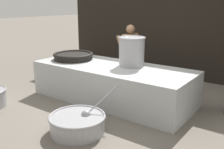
{
  "coord_description": "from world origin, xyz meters",
  "views": [
    {
      "loc": [
        3.29,
        -4.55,
        2.15
      ],
      "look_at": [
        0.0,
        0.0,
        0.59
      ],
      "focal_mm": 42.0,
      "sensor_mm": 36.0,
      "label": 1
    }
  ],
  "objects": [
    {
      "name": "ground_plane",
      "position": [
        0.0,
        0.0,
        0.0
      ],
      "size": [
        60.0,
        60.0,
        0.0
      ],
      "primitive_type": "plane",
      "color": "slate"
    },
    {
      "name": "giant_wok_near",
      "position": [
        -1.17,
        -0.01,
        0.88
      ],
      "size": [
        0.97,
        0.97,
        0.16
      ],
      "color": "black",
      "rests_on": "hearth_platform"
    },
    {
      "name": "back_wall",
      "position": [
        0.0,
        2.73,
        1.81
      ],
      "size": [
        6.85,
        0.24,
        3.62
      ],
      "primitive_type": "cube",
      "color": "black",
      "rests_on": "ground_plane"
    },
    {
      "name": "hearth_platform",
      "position": [
        0.0,
        0.0,
        0.4
      ],
      "size": [
        3.61,
        1.44,
        0.79
      ],
      "color": "#B2B7B7",
      "rests_on": "ground_plane"
    },
    {
      "name": "stock_pot",
      "position": [
        0.34,
        0.26,
        1.12
      ],
      "size": [
        0.59,
        0.59,
        0.64
      ],
      "color": "#9E9EA3",
      "rests_on": "hearth_platform"
    },
    {
      "name": "cook",
      "position": [
        -0.28,
        1.18,
        0.87
      ],
      "size": [
        0.43,
        0.62,
        1.6
      ],
      "rotation": [
        0.0,
        0.0,
        2.95
      ],
      "color": "#8C6647",
      "rests_on": "ground_plane"
    },
    {
      "name": "prep_bowl_vegetables",
      "position": [
        0.43,
        -1.6,
        0.17
      ],
      "size": [
        0.98,
        1.19,
        0.72
      ],
      "color": "#9E9EA3",
      "rests_on": "ground_plane"
    }
  ]
}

